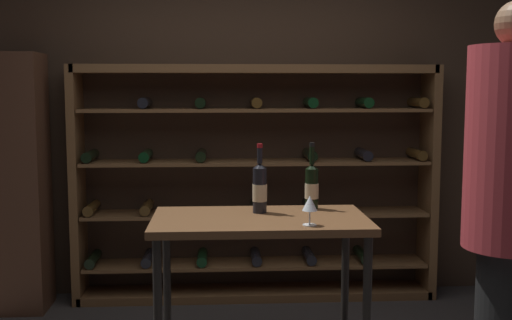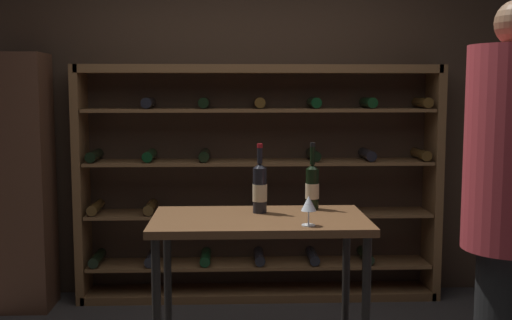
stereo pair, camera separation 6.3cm
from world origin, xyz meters
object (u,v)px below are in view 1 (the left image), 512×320
(wine_rack, at_px, (254,184))
(tasting_table, at_px, (260,237))
(wine_bottle_red_label, at_px, (312,186))
(wine_glass_stemmed_left, at_px, (310,205))
(display_cabinet, at_px, (13,183))
(person_host_in_suit, at_px, (511,196))
(wine_bottle_green_slim, at_px, (260,188))

(wine_rack, distance_m, tasting_table, 1.42)
(wine_bottle_red_label, height_order, wine_glass_stemmed_left, wine_bottle_red_label)
(display_cabinet, bearing_deg, wine_rack, 5.30)
(tasting_table, relative_size, wine_bottle_red_label, 3.03)
(tasting_table, bearing_deg, wine_glass_stemmed_left, -43.29)
(person_host_in_suit, relative_size, wine_bottle_red_label, 5.31)
(display_cabinet, bearing_deg, tasting_table, -37.34)
(tasting_table, xyz_separation_m, wine_glass_stemmed_left, (0.23, -0.22, 0.21))
(person_host_in_suit, relative_size, display_cabinet, 1.08)
(wine_rack, xyz_separation_m, display_cabinet, (-1.70, -0.16, 0.04))
(tasting_table, distance_m, wine_bottle_red_label, 0.44)
(tasting_table, height_order, person_host_in_suit, person_host_in_suit)
(person_host_in_suit, xyz_separation_m, wine_bottle_red_label, (-0.81, 0.67, -0.05))
(wine_glass_stemmed_left, bearing_deg, display_cabinet, 141.88)
(wine_rack, bearing_deg, wine_glass_stemmed_left, -83.81)
(tasting_table, height_order, wine_glass_stemmed_left, wine_glass_stemmed_left)
(tasting_table, bearing_deg, wine_rack, 87.91)
(wine_bottle_red_label, height_order, wine_bottle_green_slim, wine_bottle_green_slim)
(display_cabinet, distance_m, wine_bottle_green_slim, 2.02)
(wine_rack, bearing_deg, display_cabinet, -174.70)
(person_host_in_suit, distance_m, wine_bottle_green_slim, 1.25)
(wine_rack, xyz_separation_m, tasting_table, (-0.05, -1.42, -0.07))
(wine_glass_stemmed_left, bearing_deg, wine_bottle_red_label, 80.44)
(person_host_in_suit, relative_size, wine_glass_stemmed_left, 13.30)
(wine_rack, height_order, person_host_in_suit, person_host_in_suit)
(wine_glass_stemmed_left, bearing_deg, wine_rack, 96.19)
(tasting_table, height_order, wine_bottle_green_slim, wine_bottle_green_slim)
(wine_glass_stemmed_left, bearing_deg, wine_bottle_green_slim, 123.83)
(person_host_in_suit, height_order, wine_glass_stemmed_left, person_host_in_suit)
(wine_glass_stemmed_left, bearing_deg, tasting_table, 136.71)
(wine_bottle_red_label, distance_m, wine_bottle_green_slim, 0.31)
(tasting_table, bearing_deg, wine_bottle_red_label, 35.18)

